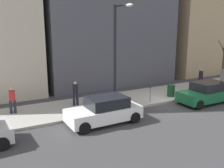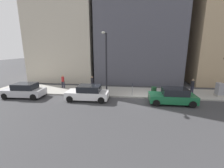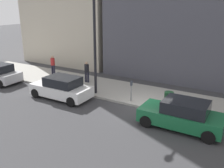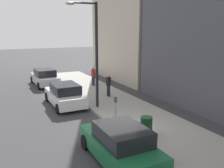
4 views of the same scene
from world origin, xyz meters
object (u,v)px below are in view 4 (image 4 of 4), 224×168
parking_meter (116,106)px  pedestrian_midblock (108,84)px  streetlamp (93,47)px  trash_bin (146,126)px  parked_car_green (120,144)px  parked_car_silver (45,77)px  pedestrian_far_corner (93,75)px  parked_car_white (65,95)px

parking_meter → pedestrian_midblock: (1.86, 4.86, 0.11)m
streetlamp → trash_bin: 6.20m
parked_car_green → parked_car_silver: bearing=89.7°
pedestrian_midblock → streetlamp: bearing=137.1°
parking_meter → streetlamp: size_ratio=0.21×
streetlamp → pedestrian_far_corner: 7.09m
parked_car_green → pedestrian_far_corner: size_ratio=2.54×
parked_car_green → trash_bin: parked_car_green is taller
pedestrian_far_corner → trash_bin: bearing=-7.2°
parked_car_white → parking_meter: (1.58, -4.44, 0.24)m
parked_car_green → streetlamp: bearing=77.2°
trash_bin → parked_car_white: bearing=106.7°
trash_bin → pedestrian_far_corner: bearing=81.0°
trash_bin → pedestrian_far_corner: (1.77, 11.13, 0.49)m
pedestrian_midblock → pedestrian_far_corner: (0.36, 3.95, 0.00)m
parked_car_silver → trash_bin: bearing=-83.9°
parked_car_silver → streetlamp: streetlamp is taller
parking_meter → trash_bin: parking_meter is taller
parked_car_silver → parking_meter: bearing=-84.4°
parked_car_green → parked_car_white: bearing=89.6°
parking_meter → streetlamp: (-0.17, 2.81, 3.04)m
parked_car_silver → pedestrian_midblock: 7.41m
parking_meter → trash_bin: bearing=-79.1°
parked_car_green → parked_car_silver: same height
parked_car_green → parked_car_white: 8.18m
parked_car_green → pedestrian_midblock: bearing=67.9°
pedestrian_midblock → parking_meter: bearing=160.9°
parked_car_silver → parked_car_white: bearing=-92.5°
parking_meter → parked_car_white: bearing=109.6°
parked_car_white → parking_meter: bearing=-70.8°
parked_car_green → parking_meter: (1.68, 3.74, 0.24)m
parked_car_silver → pedestrian_midblock: (3.39, -6.57, 0.35)m
parked_car_white → trash_bin: parked_car_white is taller
parked_car_green → pedestrian_far_corner: bearing=73.0°
parked_car_white → pedestrian_far_corner: 5.80m
pedestrian_midblock → parked_car_green: bearing=159.4°
trash_bin → pedestrian_far_corner: 11.28m
parked_car_white → pedestrian_far_corner: size_ratio=2.54×
streetlamp → pedestrian_far_corner: streetlamp is taller
streetlamp → pedestrian_midblock: (2.03, 2.05, -2.93)m
parked_car_white → streetlamp: (1.42, -1.63, 3.28)m
parked_car_white → pedestrian_midblock: pedestrian_midblock is taller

